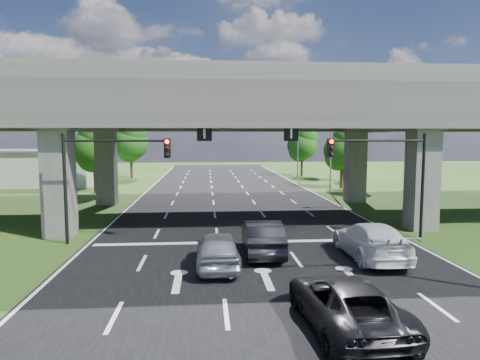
{
  "coord_description": "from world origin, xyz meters",
  "views": [
    {
      "loc": [
        -2.41,
        -19.51,
        5.79
      ],
      "look_at": [
        -0.23,
        7.95,
        3.03
      ],
      "focal_mm": 32.0,
      "sensor_mm": 36.0,
      "label": 1
    }
  ],
  "objects": [
    {
      "name": "car_white",
      "position": [
        5.4,
        -0.03,
        0.88
      ],
      "size": [
        2.43,
        5.86,
        1.7
      ],
      "primitive_type": "imported",
      "rotation": [
        0.0,
        0.0,
        3.13
      ],
      "color": "silver",
      "rests_on": "road"
    },
    {
      "name": "streetlight_beyond",
      "position": [
        10.1,
        40.0,
        5.85
      ],
      "size": [
        3.38,
        0.25,
        10.0
      ],
      "color": "gray",
      "rests_on": "ground"
    },
    {
      "name": "road",
      "position": [
        0.0,
        10.0,
        0.01
      ],
      "size": [
        18.0,
        120.0,
        0.03
      ],
      "primitive_type": "cube",
      "color": "black",
      "rests_on": "ground"
    },
    {
      "name": "signal_left",
      "position": [
        -7.82,
        3.94,
        4.19
      ],
      "size": [
        5.76,
        0.54,
        6.0
      ],
      "color": "black",
      "rests_on": "ground"
    },
    {
      "name": "tree_left_mid",
      "position": [
        -16.95,
        34.0,
        4.17
      ],
      "size": [
        3.91,
        3.9,
        6.76
      ],
      "color": "black",
      "rests_on": "ground"
    },
    {
      "name": "streetlight_far",
      "position": [
        10.1,
        24.0,
        5.85
      ],
      "size": [
        3.38,
        0.25,
        10.0
      ],
      "color": "gray",
      "rests_on": "ground"
    },
    {
      "name": "car_dark",
      "position": [
        0.33,
        1.09,
        0.87
      ],
      "size": [
        1.92,
        5.16,
        1.69
      ],
      "primitive_type": "imported",
      "rotation": [
        0.0,
        0.0,
        3.11
      ],
      "color": "black",
      "rests_on": "road"
    },
    {
      "name": "tree_right_mid",
      "position": [
        16.05,
        36.0,
        4.17
      ],
      "size": [
        3.91,
        3.9,
        6.76
      ],
      "color": "black",
      "rests_on": "ground"
    },
    {
      "name": "tree_left_near",
      "position": [
        -13.95,
        26.0,
        4.82
      ],
      "size": [
        4.5,
        4.5,
        7.8
      ],
      "color": "black",
      "rests_on": "ground"
    },
    {
      "name": "signal_right",
      "position": [
        7.82,
        3.94,
        4.19
      ],
      "size": [
        5.76,
        0.54,
        6.0
      ],
      "color": "black",
      "rests_on": "ground"
    },
    {
      "name": "warehouse",
      "position": [
        -26.0,
        35.0,
        2.0
      ],
      "size": [
        20.0,
        10.0,
        4.0
      ],
      "primitive_type": "cube",
      "color": "#9E9E99",
      "rests_on": "ground"
    },
    {
      "name": "tree_right_far",
      "position": [
        12.05,
        44.0,
        4.82
      ],
      "size": [
        4.5,
        4.5,
        7.8
      ],
      "color": "black",
      "rests_on": "ground"
    },
    {
      "name": "car_trailing",
      "position": [
        1.76,
        -7.32,
        0.79
      ],
      "size": [
        2.79,
        5.6,
        1.52
      ],
      "primitive_type": "imported",
      "rotation": [
        0.0,
        0.0,
        3.19
      ],
      "color": "black",
      "rests_on": "road"
    },
    {
      "name": "car_silver",
      "position": [
        -1.93,
        -0.93,
        0.84
      ],
      "size": [
        1.94,
        4.75,
        1.62
      ],
      "primitive_type": "imported",
      "rotation": [
        0.0,
        0.0,
        3.15
      ],
      "color": "silver",
      "rests_on": "road"
    },
    {
      "name": "overpass",
      "position": [
        0.0,
        12.0,
        7.92
      ],
      "size": [
        80.0,
        15.0,
        10.0
      ],
      "color": "#3C3936",
      "rests_on": "ground"
    },
    {
      "name": "ground",
      "position": [
        0.0,
        0.0,
        0.0
      ],
      "size": [
        160.0,
        160.0,
        0.0
      ],
      "primitive_type": "plane",
      "color": "#254115",
      "rests_on": "ground"
    },
    {
      "name": "tree_right_near",
      "position": [
        13.05,
        28.0,
        4.5
      ],
      "size": [
        4.2,
        4.2,
        7.28
      ],
      "color": "black",
      "rests_on": "ground"
    },
    {
      "name": "tree_left_far",
      "position": [
        -12.95,
        42.0,
        5.14
      ],
      "size": [
        4.8,
        4.8,
        8.32
      ],
      "color": "black",
      "rests_on": "ground"
    }
  ]
}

